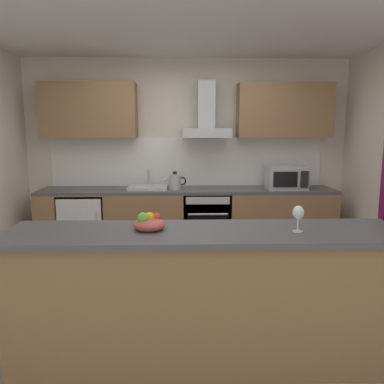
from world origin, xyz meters
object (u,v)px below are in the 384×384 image
(microwave, at_px, (286,178))
(range_hood, at_px, (206,120))
(oven, at_px, (206,222))
(sink, at_px, (148,187))
(wine_glass, at_px, (298,214))
(kettle, at_px, (175,181))
(refrigerator, at_px, (85,225))
(fruit_bowl, at_px, (149,223))

(microwave, bearing_deg, range_hood, 171.32)
(oven, relative_size, sink, 1.60)
(sink, distance_m, wine_glass, 2.71)
(sink, xyz_separation_m, kettle, (0.35, -0.04, 0.08))
(oven, height_order, refrigerator, oven)
(kettle, bearing_deg, microwave, 0.23)
(sink, xyz_separation_m, range_hood, (0.76, 0.12, 0.86))
(kettle, height_order, fruit_bowl, kettle)
(oven, height_order, sink, sink)
(oven, distance_m, microwave, 1.19)
(wine_glass, bearing_deg, fruit_bowl, 175.57)
(microwave, distance_m, fruit_bowl, 2.79)
(kettle, relative_size, range_hood, 0.40)
(sink, bearing_deg, microwave, -1.25)
(range_hood, bearing_deg, microwave, -8.68)
(sink, relative_size, range_hood, 0.69)
(wine_glass, height_order, fruit_bowl, wine_glass)
(refrigerator, xyz_separation_m, range_hood, (1.58, 0.13, 1.36))
(oven, xyz_separation_m, refrigerator, (-1.58, -0.00, -0.03))
(range_hood, distance_m, wine_glass, 2.66)
(kettle, distance_m, wine_glass, 2.52)
(refrigerator, bearing_deg, fruit_bowl, -65.90)
(refrigerator, bearing_deg, sink, 0.95)
(oven, xyz_separation_m, wine_glass, (0.46, -2.40, 0.64))
(kettle, xyz_separation_m, wine_glass, (0.86, -2.37, 0.09))
(oven, bearing_deg, fruit_bowl, -103.21)
(microwave, bearing_deg, fruit_bowl, -124.48)
(oven, xyz_separation_m, range_hood, (-0.00, 0.13, 1.33))
(sink, distance_m, range_hood, 1.15)
(oven, bearing_deg, wine_glass, -79.25)
(wine_glass, bearing_deg, sink, 116.68)
(oven, relative_size, kettle, 2.77)
(microwave, xyz_separation_m, sink, (-1.79, 0.04, -0.12))
(oven, distance_m, sink, 0.89)
(refrigerator, bearing_deg, wine_glass, -49.62)
(oven, height_order, microwave, microwave)
(oven, xyz_separation_m, fruit_bowl, (-0.55, -2.32, 0.56))
(fruit_bowl, bearing_deg, microwave, 55.52)
(oven, height_order, wine_glass, wine_glass)
(fruit_bowl, bearing_deg, oven, 76.79)
(kettle, bearing_deg, range_hood, 21.94)
(microwave, relative_size, fruit_bowl, 2.27)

